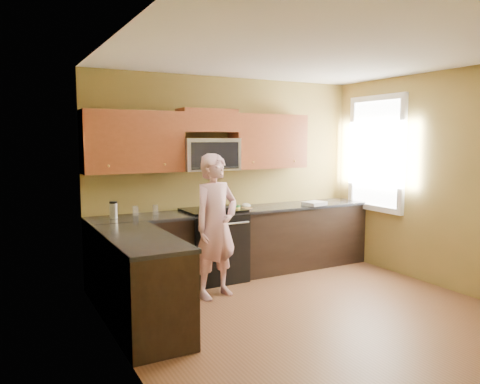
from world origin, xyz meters
TOP-DOWN VIEW (x-y plane):
  - floor at (0.00, 0.00)m, footprint 4.00×4.00m
  - ceiling at (0.00, 0.00)m, footprint 4.00×4.00m
  - wall_back at (0.00, 2.00)m, footprint 4.00×0.00m
  - wall_left at (-2.00, 0.00)m, footprint 0.00×4.00m
  - wall_right at (2.00, 0.00)m, footprint 0.00×4.00m
  - cabinet_back_run at (0.00, 1.70)m, footprint 4.00×0.60m
  - cabinet_left_run at (-1.70, 0.60)m, footprint 0.60×1.60m
  - countertop_back at (0.00, 1.69)m, footprint 4.00×0.62m
  - countertop_left at (-1.69, 0.60)m, footprint 0.62×1.60m
  - stove at (-0.40, 1.68)m, footprint 0.76×0.65m
  - microwave at (-0.40, 1.80)m, footprint 0.76×0.40m
  - upper_cab_left at (-1.39, 1.83)m, footprint 1.22×0.33m
  - upper_cab_right at (0.54, 1.83)m, footprint 1.12×0.33m
  - upper_cab_over_mw at (-0.40, 1.83)m, footprint 0.76×0.33m
  - window at (1.98, 1.20)m, footprint 0.06×1.06m
  - woman at (-0.65, 1.07)m, footprint 0.70×0.55m
  - frying_pan at (-0.34, 1.44)m, footprint 0.33×0.46m
  - butter_tub at (-0.13, 1.56)m, footprint 0.16×0.16m
  - toast_slice at (0.11, 1.68)m, footprint 0.11×0.11m
  - napkin_a at (-0.26, 1.45)m, footprint 0.12×0.13m
  - napkin_b at (0.13, 1.73)m, footprint 0.14×0.15m
  - dish_towel at (1.11, 1.50)m, footprint 0.35×0.30m
  - travel_mug at (-1.67, 1.75)m, footprint 0.12×0.12m
  - glass_a at (-1.39, 1.80)m, footprint 0.08×0.08m
  - glass_c at (-1.14, 1.78)m, footprint 0.09×0.09m

SIDE VIEW (x-z plane):
  - floor at x=0.00m, z-range 0.00..0.00m
  - cabinet_back_run at x=0.00m, z-range 0.00..0.88m
  - cabinet_left_run at x=-1.70m, z-range 0.00..0.88m
  - stove at x=-0.40m, z-range 0.00..0.95m
  - woman at x=-0.65m, z-range 0.00..1.69m
  - countertop_back at x=0.00m, z-range 0.88..0.92m
  - countertop_left at x=-1.69m, z-range 0.88..0.92m
  - travel_mug at x=-1.67m, z-range 0.82..1.02m
  - butter_tub at x=-0.13m, z-range 0.87..0.97m
  - toast_slice at x=0.11m, z-range 0.92..0.93m
  - dish_towel at x=1.11m, z-range 0.92..0.97m
  - frying_pan at x=-0.34m, z-range 0.92..0.98m
  - napkin_a at x=-0.26m, z-range 0.92..0.98m
  - napkin_b at x=0.13m, z-range 0.92..0.99m
  - glass_a at x=-1.39m, z-range 0.92..1.04m
  - glass_c at x=-1.14m, z-range 0.92..1.04m
  - wall_back at x=0.00m, z-range -0.65..3.35m
  - wall_left at x=-2.00m, z-range -0.65..3.35m
  - wall_right at x=2.00m, z-range -0.65..3.35m
  - microwave at x=-0.40m, z-range 1.24..1.66m
  - upper_cab_left at x=-1.39m, z-range 1.07..1.82m
  - upper_cab_right at x=0.54m, z-range 1.07..1.82m
  - window at x=1.98m, z-range 0.82..2.48m
  - upper_cab_over_mw at x=-0.40m, z-range 1.95..2.25m
  - ceiling at x=0.00m, z-range 2.70..2.70m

